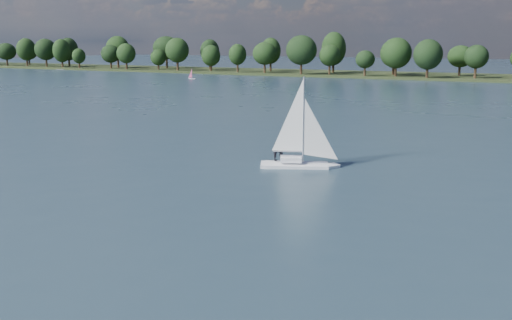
# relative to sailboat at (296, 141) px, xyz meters

# --- Properties ---
(ground) EXTENTS (700.00, 700.00, 0.00)m
(ground) POSITION_rel_sailboat_xyz_m (2.50, 51.56, -2.79)
(ground) COLOR #233342
(ground) RESTS_ON ground
(far_shore) EXTENTS (660.00, 40.00, 1.50)m
(far_shore) POSITION_rel_sailboat_xyz_m (2.50, 163.56, -2.79)
(far_shore) COLOR black
(far_shore) RESTS_ON ground
(sailboat) EXTENTS (7.81, 4.95, 9.99)m
(sailboat) POSITION_rel_sailboat_xyz_m (0.00, 0.00, 0.00)
(sailboat) COLOR white
(sailboat) RESTS_ON ground
(dinghy_pink) EXTENTS (2.57, 1.51, 3.86)m
(dinghy_pink) POSITION_rel_sailboat_xyz_m (-87.31, 116.01, -1.87)
(dinghy_pink) COLOR silver
(dinghy_pink) RESTS_ON ground
(pontoon) EXTENTS (4.21, 2.47, 0.50)m
(pontoon) POSITION_rel_sailboat_xyz_m (-177.00, 144.18, -2.79)
(pontoon) COLOR #56585B
(pontoon) RESTS_ON ground
(treeline) EXTENTS (562.68, 73.88, 17.86)m
(treeline) POSITION_rel_sailboat_xyz_m (-3.43, 159.90, 5.29)
(treeline) COLOR black
(treeline) RESTS_ON ground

